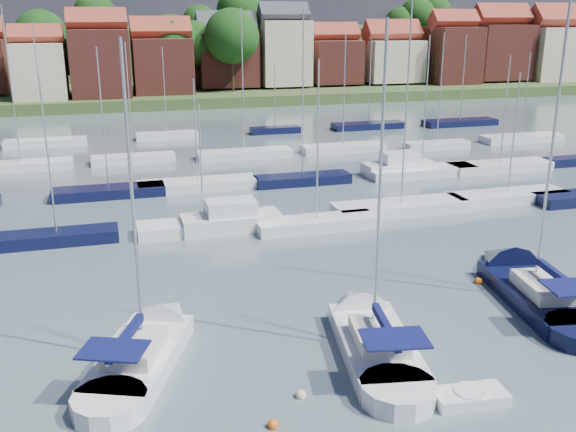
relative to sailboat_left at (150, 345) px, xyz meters
name	(u,v)px	position (x,y,z in m)	size (l,w,h in m)	color
ground	(245,166)	(12.26, 36.06, -0.36)	(260.00, 260.00, 0.00)	#475860
sailboat_left	(150,345)	(0.00, 0.00, 0.00)	(6.96, 11.38, 15.11)	silver
sailboat_centre	(369,333)	(10.04, -1.64, 0.00)	(5.07, 12.07, 15.90)	silver
sailboat_navy	(524,283)	(20.68, 1.42, -0.01)	(5.69, 13.65, 18.27)	black
tender	(470,397)	(11.88, -7.53, -0.11)	(3.00, 1.58, 0.63)	silver
buoy_b	(273,427)	(3.97, -6.96, -0.36)	(0.44, 0.44, 0.44)	#D85914
buoy_c	(301,397)	(5.55, -5.36, -0.36)	(0.45, 0.45, 0.45)	beige
buoy_d	(478,397)	(12.41, -7.28, -0.36)	(0.54, 0.54, 0.54)	#D85914
buoy_e	(478,283)	(18.71, 2.83, -0.36)	(0.48, 0.48, 0.48)	#D85914
marina_field	(275,171)	(14.16, 31.21, 0.08)	(79.62, 41.41, 15.93)	silver
far_shore_town	(169,61)	(14.48, 128.73, 4.25)	(212.46, 90.00, 22.27)	#46552A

